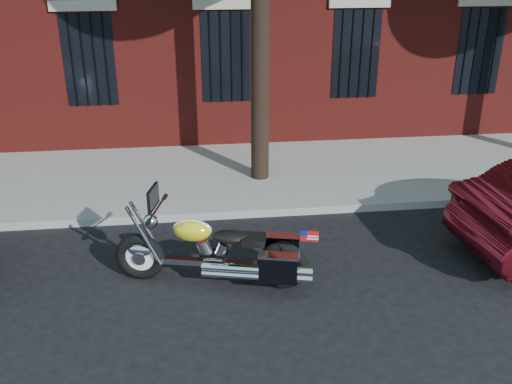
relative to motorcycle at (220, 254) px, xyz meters
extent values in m
plane|color=black|center=(0.54, 0.81, -0.50)|extent=(120.00, 120.00, 0.00)
cube|color=gray|center=(0.54, 2.19, -0.42)|extent=(40.00, 0.16, 0.15)
cube|color=gray|center=(0.54, 4.07, -0.42)|extent=(40.00, 3.60, 0.15)
cube|color=black|center=(0.54, 5.92, 1.70)|extent=(1.10, 0.14, 2.00)
cube|color=#B2A893|center=(0.54, 5.89, 2.85)|extent=(1.40, 0.20, 0.22)
cylinder|color=black|center=(0.54, 5.84, 1.70)|extent=(0.04, 0.04, 2.00)
cylinder|color=black|center=(1.04, 3.71, 2.00)|extent=(0.36, 0.36, 5.00)
torus|color=black|center=(-1.14, 0.29, -0.13)|extent=(0.74, 0.33, 0.73)
torus|color=black|center=(0.86, -0.21, -0.13)|extent=(0.74, 0.33, 0.73)
cylinder|color=white|center=(-1.14, 0.29, -0.13)|extent=(0.54, 0.19, 0.54)
cylinder|color=white|center=(0.86, -0.21, -0.13)|extent=(0.54, 0.19, 0.54)
ellipsoid|color=white|center=(-1.14, 0.29, -0.02)|extent=(0.40, 0.23, 0.21)
ellipsoid|color=yellow|center=(0.86, -0.21, 0.00)|extent=(0.41, 0.24, 0.21)
cube|color=white|center=(-0.14, 0.04, -0.15)|extent=(1.61, 0.49, 0.09)
cylinder|color=white|center=(-0.09, 0.03, -0.17)|extent=(0.38, 0.27, 0.35)
cylinder|color=white|center=(0.39, -0.29, -0.16)|extent=(1.34, 0.42, 0.10)
ellipsoid|color=yellow|center=(-0.37, 0.10, 0.35)|extent=(0.59, 0.43, 0.31)
ellipsoid|color=black|center=(0.15, -0.03, 0.28)|extent=(0.58, 0.43, 0.17)
cube|color=black|center=(0.89, 0.08, -0.01)|extent=(0.55, 0.29, 0.41)
cube|color=black|center=(0.76, -0.47, -0.01)|extent=(0.55, 0.29, 0.41)
cylinder|color=white|center=(-0.85, 0.21, 0.65)|extent=(0.24, 0.83, 0.04)
sphere|color=white|center=(-0.95, 0.24, 0.46)|extent=(0.26, 0.26, 0.22)
cube|color=black|center=(-0.89, 0.22, 0.83)|extent=(0.15, 0.43, 0.30)
cube|color=red|center=(1.14, -0.61, 0.53)|extent=(0.24, 0.07, 0.15)
camera|label=1|loc=(-0.34, -7.06, 4.01)|focal=40.00mm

